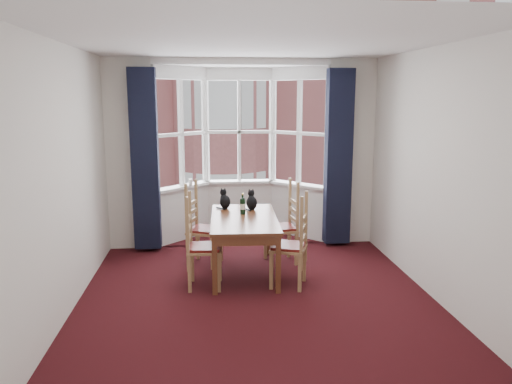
{
  "coord_description": "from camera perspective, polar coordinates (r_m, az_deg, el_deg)",
  "views": [
    {
      "loc": [
        -0.53,
        -5.17,
        2.26
      ],
      "look_at": [
        0.08,
        1.05,
        1.05
      ],
      "focal_mm": 35.0,
      "sensor_mm": 36.0,
      "label": 1
    }
  ],
  "objects": [
    {
      "name": "chair_left_near",
      "position": [
        6.0,
        -6.75,
        -6.47
      ],
      "size": [
        0.42,
        0.44,
        0.92
      ],
      "color": "#9F7A4D",
      "rests_on": "floor"
    },
    {
      "name": "floor",
      "position": [
        5.67,
        0.19,
        -12.54
      ],
      "size": [
        4.5,
        4.5,
        0.0
      ],
      "primitive_type": "plane",
      "color": "black",
      "rests_on": "ground"
    },
    {
      "name": "wall_right",
      "position": [
        5.82,
        20.2,
        1.77
      ],
      "size": [
        0.0,
        4.5,
        4.5
      ],
      "primitive_type": "plane",
      "rotation": [
        1.57,
        0.0,
        -1.57
      ],
      "color": "silver",
      "rests_on": "floor"
    },
    {
      "name": "wall_near",
      "position": [
        3.09,
        4.44,
        -5.27
      ],
      "size": [
        4.0,
        0.0,
        4.0
      ],
      "primitive_type": "plane",
      "rotation": [
        -1.57,
        0.0,
        0.0
      ],
      "color": "silver",
      "rests_on": "floor"
    },
    {
      "name": "wall_left",
      "position": [
        5.45,
        -21.22,
        1.11
      ],
      "size": [
        0.0,
        4.5,
        4.5
      ],
      "primitive_type": "plane",
      "rotation": [
        1.57,
        0.0,
        1.57
      ],
      "color": "silver",
      "rests_on": "floor"
    },
    {
      "name": "cat_right",
      "position": [
        6.79,
        -0.5,
        -1.12
      ],
      "size": [
        0.15,
        0.21,
        0.28
      ],
      "color": "black",
      "rests_on": "dining_table"
    },
    {
      "name": "wall_back_pier_right",
      "position": [
        7.78,
        10.7,
        4.42
      ],
      "size": [
        0.7,
        0.12,
        2.8
      ],
      "primitive_type": "cube",
      "color": "silver",
      "rests_on": "floor"
    },
    {
      "name": "tenement_building",
      "position": [
        19.2,
        -4.08,
        8.97
      ],
      "size": [
        18.4,
        7.8,
        15.2
      ],
      "color": "#AC5B59",
      "rests_on": "street"
    },
    {
      "name": "dining_table",
      "position": [
        6.4,
        -1.39,
        -3.6
      ],
      "size": [
        0.88,
        1.58,
        0.73
      ],
      "color": "brown",
      "rests_on": "floor"
    },
    {
      "name": "wall_back_pier_left",
      "position": [
        7.56,
        -14.15,
        4.09
      ],
      "size": [
        0.7,
        0.12,
        2.8
      ],
      "primitive_type": "cube",
      "color": "silver",
      "rests_on": "floor"
    },
    {
      "name": "bay_window",
      "position": [
        7.99,
        -1.8,
        4.77
      ],
      "size": [
        2.76,
        0.94,
        2.8
      ],
      "color": "white",
      "rests_on": "floor"
    },
    {
      "name": "wine_bottle",
      "position": [
        6.52,
        -1.54,
        -1.51
      ],
      "size": [
        0.07,
        0.07,
        0.28
      ],
      "color": "black",
      "rests_on": "dining_table"
    },
    {
      "name": "chair_right_near",
      "position": [
        6.0,
        4.6,
        -6.42
      ],
      "size": [
        0.52,
        0.53,
        0.92
      ],
      "color": "#9F7A4D",
      "rests_on": "floor"
    },
    {
      "name": "ceiling",
      "position": [
        5.23,
        0.21,
        16.87
      ],
      "size": [
        4.5,
        4.5,
        0.0
      ],
      "primitive_type": "plane",
      "rotation": [
        3.14,
        0.0,
        0.0
      ],
      "color": "white",
      "rests_on": "floor"
    },
    {
      "name": "chair_right_far",
      "position": [
        6.86,
        3.58,
        -4.17
      ],
      "size": [
        0.45,
        0.47,
        0.92
      ],
      "color": "#9F7A4D",
      "rests_on": "floor"
    },
    {
      "name": "cat_left",
      "position": [
        6.87,
        -3.58,
        -0.99
      ],
      "size": [
        0.2,
        0.24,
        0.28
      ],
      "color": "black",
      "rests_on": "dining_table"
    },
    {
      "name": "street",
      "position": [
        38.33,
        -4.69,
        -1.5
      ],
      "size": [
        80.0,
        80.0,
        0.0
      ],
      "primitive_type": "plane",
      "color": "#333335",
      "rests_on": "ground"
    },
    {
      "name": "curtain_left",
      "position": [
        7.36,
        -12.56,
        3.59
      ],
      "size": [
        0.38,
        0.22,
        2.6
      ],
      "primitive_type": "cube",
      "color": "black",
      "rests_on": "floor"
    },
    {
      "name": "curtain_right",
      "position": [
        7.56,
        9.39,
        3.89
      ],
      "size": [
        0.38,
        0.22,
        2.6
      ],
      "primitive_type": "cube",
      "color": "black",
      "rests_on": "floor"
    },
    {
      "name": "candle_tall",
      "position": [
        7.89,
        -7.5,
        1.11
      ],
      "size": [
        0.06,
        0.06,
        0.11
      ],
      "primitive_type": "cylinder",
      "color": "white",
      "rests_on": "bay_window"
    },
    {
      "name": "chair_left_far",
      "position": [
        6.81,
        -6.62,
        -4.35
      ],
      "size": [
        0.52,
        0.53,
        0.92
      ],
      "color": "#9F7A4D",
      "rests_on": "floor"
    }
  ]
}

